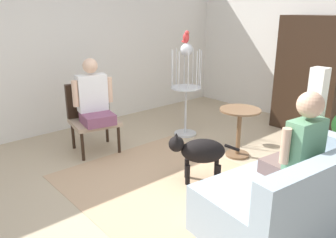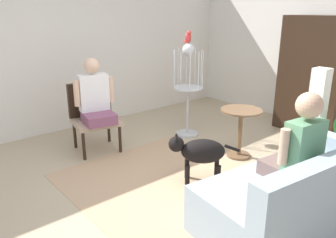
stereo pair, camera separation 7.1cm
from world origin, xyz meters
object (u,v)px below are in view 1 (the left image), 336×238
at_px(bird_cage_stand, 186,84).
at_px(armoire_cabinet, 312,75).
at_px(couch, 298,195).
at_px(round_end_table, 239,125).
at_px(armchair, 91,112).
at_px(dog, 200,151).
at_px(person_on_couch, 300,145).
at_px(column_lamp, 314,119).
at_px(parrot, 186,37).
at_px(person_on_armchair, 94,98).

distance_m(bird_cage_stand, armoire_cabinet, 2.07).
bearing_deg(bird_cage_stand, couch, -19.89).
bearing_deg(round_end_table, armchair, -139.02).
distance_m(dog, armoire_cabinet, 2.74).
bearing_deg(armoire_cabinet, dog, -88.21).
relative_size(person_on_couch, column_lamp, 0.65).
bearing_deg(round_end_table, parrot, 178.03).
height_order(couch, column_lamp, column_lamp).
relative_size(armchair, person_on_armchair, 1.10).
distance_m(couch, person_on_armchair, 2.86).
bearing_deg(parrot, person_on_couch, -20.54).
bearing_deg(round_end_table, person_on_armchair, -135.31).
height_order(parrot, column_lamp, parrot).
xyz_separation_m(person_on_armchair, dog, (1.58, 0.47, -0.41)).
relative_size(person_on_couch, parrot, 4.49).
relative_size(person_on_armchair, round_end_table, 1.28).
relative_size(couch, bird_cage_stand, 1.30).
bearing_deg(bird_cage_stand, round_end_table, -1.99).
height_order(couch, person_on_couch, person_on_couch).
relative_size(dog, bird_cage_stand, 0.45).
bearing_deg(armchair, parrot, 71.40).
relative_size(person_on_couch, armoire_cabinet, 0.45).
bearing_deg(couch, bird_cage_stand, 160.11).
bearing_deg(armchair, couch, 10.30).
distance_m(dog, bird_cage_stand, 1.65).
distance_m(armchair, armoire_cabinet, 3.55).
distance_m(person_on_couch, column_lamp, 1.40).
bearing_deg(column_lamp, couch, -67.36).
distance_m(couch, dog, 1.19).
distance_m(person_on_armchair, column_lamp, 2.89).
xyz_separation_m(round_end_table, bird_cage_stand, (-1.09, 0.04, 0.39)).
distance_m(parrot, armoire_cabinet, 2.16).
bearing_deg(couch, dog, -175.34).
relative_size(person_on_armchair, dog, 1.32).
xyz_separation_m(armchair, column_lamp, (2.39, 1.80, 0.08)).
bearing_deg(person_on_couch, armchair, -170.04).
relative_size(armchair, round_end_table, 1.41).
height_order(armchair, person_on_armchair, person_on_armchair).
relative_size(round_end_table, bird_cage_stand, 0.46).
relative_size(person_on_armchair, bird_cage_stand, 0.59).
bearing_deg(person_on_couch, armoire_cabinet, 115.23).
xyz_separation_m(couch, bird_cage_stand, (-2.43, 0.88, 0.53)).
xyz_separation_m(armchair, bird_cage_stand, (0.49, 1.41, 0.28)).
xyz_separation_m(couch, parrot, (-2.44, 0.88, 1.25)).
xyz_separation_m(bird_cage_stand, parrot, (-0.02, -0.00, 0.71)).
distance_m(armchair, parrot, 1.79).
height_order(armchair, person_on_couch, person_on_couch).
height_order(round_end_table, armoire_cabinet, armoire_cabinet).
xyz_separation_m(armchair, armoire_cabinet, (1.65, 3.12, 0.38)).
relative_size(bird_cage_stand, column_lamp, 1.13).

